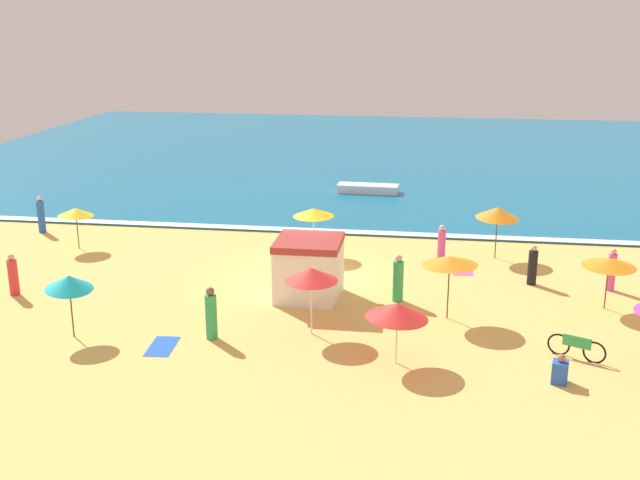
% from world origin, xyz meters
% --- Properties ---
extents(ground_plane, '(60.00, 60.00, 0.00)m').
position_xyz_m(ground_plane, '(0.00, 0.00, 0.00)').
color(ground_plane, '#EDBC60').
extents(ocean_water, '(60.00, 44.00, 0.10)m').
position_xyz_m(ocean_water, '(0.00, 28.00, 0.05)').
color(ocean_water, '#146B93').
rests_on(ocean_water, ground_plane).
extents(wave_breaker_foam, '(57.00, 0.70, 0.01)m').
position_xyz_m(wave_breaker_foam, '(0.00, 6.30, 0.10)').
color(wave_breaker_foam, white).
rests_on(wave_breaker_foam, ocean_water).
extents(lifeguard_cabana, '(2.41, 2.51, 2.29)m').
position_xyz_m(lifeguard_cabana, '(0.48, -2.61, 1.17)').
color(lifeguard_cabana, white).
rests_on(lifeguard_cabana, ground_plane).
extents(beach_umbrella_1, '(2.22, 2.21, 2.24)m').
position_xyz_m(beach_umbrella_1, '(-6.66, -7.38, 1.92)').
color(beach_umbrella_1, '#4C3823').
rests_on(beach_umbrella_1, ground_plane).
extents(beach_umbrella_2, '(2.54, 2.53, 2.33)m').
position_xyz_m(beach_umbrella_2, '(5.63, -3.95, 2.13)').
color(beach_umbrella_2, '#4C3823').
rests_on(beach_umbrella_2, ground_plane).
extents(beach_umbrella_3, '(2.56, 2.55, 2.11)m').
position_xyz_m(beach_umbrella_3, '(-0.18, 2.79, 1.92)').
color(beach_umbrella_3, silver).
rests_on(beach_umbrella_3, ground_plane).
extents(beach_umbrella_4, '(2.63, 2.64, 2.35)m').
position_xyz_m(beach_umbrella_4, '(7.78, 3.38, 2.05)').
color(beach_umbrella_4, '#4C3823').
rests_on(beach_umbrella_4, ground_plane).
extents(beach_umbrella_5, '(1.99, 1.99, 1.94)m').
position_xyz_m(beach_umbrella_5, '(11.31, -2.17, 1.76)').
color(beach_umbrella_5, '#4C3823').
rests_on(beach_umbrella_5, ground_plane).
extents(beach_umbrella_6, '(2.15, 2.14, 1.94)m').
position_xyz_m(beach_umbrella_6, '(-10.92, 2.07, 1.72)').
color(beach_umbrella_6, '#4C3823').
rests_on(beach_umbrella_6, ground_plane).
extents(beach_umbrella_7, '(2.07, 2.06, 2.01)m').
position_xyz_m(beach_umbrella_7, '(4.03, -7.81, 1.72)').
color(beach_umbrella_7, silver).
rests_on(beach_umbrella_7, ground_plane).
extents(beach_umbrella_8, '(2.21, 2.21, 2.34)m').
position_xyz_m(beach_umbrella_8, '(1.11, -5.96, 2.09)').
color(beach_umbrella_8, silver).
rests_on(beach_umbrella_8, ground_plane).
extents(parked_bicycle, '(1.67, 0.82, 0.76)m').
position_xyz_m(parked_bicycle, '(9.56, -6.67, 0.38)').
color(parked_bicycle, black).
rests_on(parked_bicycle, ground_plane).
extents(beachgoer_0, '(0.42, 0.42, 1.63)m').
position_xyz_m(beachgoer_0, '(5.43, 2.59, 0.76)').
color(beachgoer_0, '#D84CA5').
rests_on(beachgoer_0, ground_plane).
extents(beachgoer_1, '(0.42, 0.42, 1.81)m').
position_xyz_m(beachgoer_1, '(3.82, -2.50, 0.84)').
color(beachgoer_1, green).
rests_on(beachgoer_1, ground_plane).
extents(beachgoer_2, '(0.50, 0.50, 1.63)m').
position_xyz_m(beachgoer_2, '(-10.66, -3.98, 0.76)').
color(beachgoer_2, red).
rests_on(beachgoer_2, ground_plane).
extents(beachgoer_3, '(0.54, 0.54, 1.80)m').
position_xyz_m(beachgoer_3, '(-2.08, -6.85, 0.84)').
color(beachgoer_3, green).
rests_on(beachgoer_3, ground_plane).
extents(beachgoer_4, '(0.43, 0.43, 1.61)m').
position_xyz_m(beachgoer_4, '(8.98, 0.13, 0.75)').
color(beachgoer_4, black).
rests_on(beachgoer_4, ground_plane).
extents(beachgoer_5, '(0.33, 0.33, 1.69)m').
position_xyz_m(beachgoer_5, '(11.91, -0.13, 0.80)').
color(beachgoer_5, '#D84CA5').
rests_on(beachgoer_5, ground_plane).
extents(beachgoer_6, '(0.54, 0.54, 0.90)m').
position_xyz_m(beachgoer_6, '(8.81, -8.44, 0.38)').
color(beachgoer_6, blue).
rests_on(beachgoer_6, ground_plane).
extents(beachgoer_7, '(0.47, 0.47, 1.82)m').
position_xyz_m(beachgoer_7, '(-13.90, 4.37, 0.85)').
color(beachgoer_7, blue).
rests_on(beachgoer_7, ground_plane).
extents(beach_towel_0, '(0.92, 1.77, 0.01)m').
position_xyz_m(beach_towel_0, '(6.29, 1.63, 0.01)').
color(beach_towel_0, '#D84CA5').
rests_on(beach_towel_0, ground_plane).
extents(beach_towel_1, '(0.91, 1.63, 0.01)m').
position_xyz_m(beach_towel_1, '(-3.49, -7.71, 0.01)').
color(beach_towel_1, blue).
rests_on(beach_towel_1, ground_plane).
extents(small_boat_0, '(3.62, 1.27, 0.48)m').
position_xyz_m(small_boat_0, '(1.19, 14.93, 0.34)').
color(small_boat_0, white).
rests_on(small_boat_0, ocean_water).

